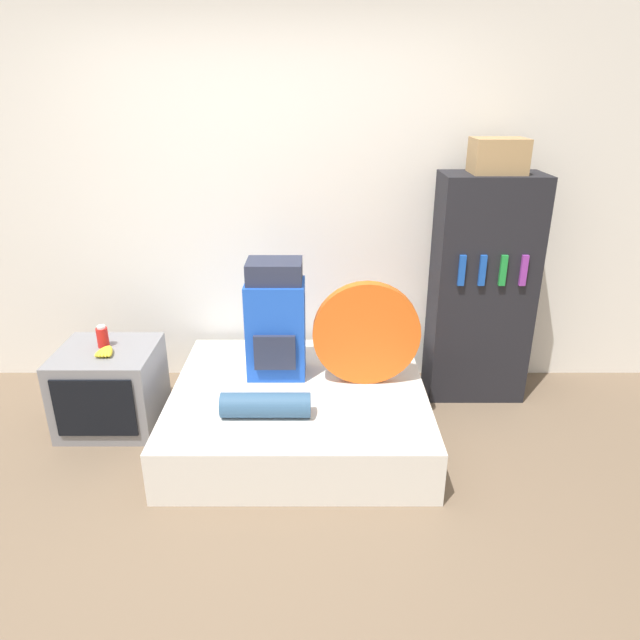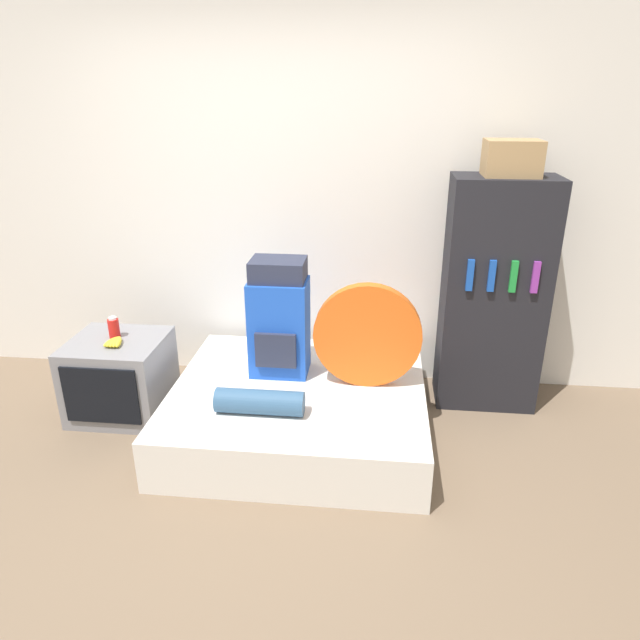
% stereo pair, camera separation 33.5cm
% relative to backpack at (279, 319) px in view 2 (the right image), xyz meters
% --- Properties ---
extents(ground_plane, '(16.00, 16.00, 0.00)m').
position_rel_backpack_xyz_m(ground_plane, '(-0.09, -1.05, -0.68)').
color(ground_plane, brown).
extents(wall_back, '(8.00, 0.05, 2.60)m').
position_rel_backpack_xyz_m(wall_back, '(-0.09, 0.63, 0.62)').
color(wall_back, white).
rests_on(wall_back, ground_plane).
extents(bed, '(1.55, 1.42, 0.32)m').
position_rel_backpack_xyz_m(bed, '(0.15, -0.19, -0.52)').
color(bed, silver).
rests_on(bed, ground_plane).
extents(backpack, '(0.36, 0.30, 0.75)m').
position_rel_backpack_xyz_m(backpack, '(0.00, 0.00, 0.00)').
color(backpack, blue).
rests_on(backpack, bed).
extents(tent_bag, '(0.66, 0.07, 0.66)m').
position_rel_backpack_xyz_m(tent_bag, '(0.56, -0.11, -0.04)').
color(tent_bag, '#E05B19').
rests_on(tent_bag, bed).
extents(sleeping_roll, '(0.50, 0.14, 0.14)m').
position_rel_backpack_xyz_m(sleeping_roll, '(-0.03, -0.52, -0.29)').
color(sleeping_roll, '#33567A').
rests_on(sleeping_roll, bed).
extents(television, '(0.60, 0.57, 0.52)m').
position_rel_backpack_xyz_m(television, '(-1.06, -0.09, -0.42)').
color(television, gray).
rests_on(television, ground_plane).
extents(canister, '(0.07, 0.07, 0.14)m').
position_rel_backpack_xyz_m(canister, '(-1.09, -0.03, -0.09)').
color(canister, red).
rests_on(canister, television).
extents(banana_bunch, '(0.12, 0.15, 0.04)m').
position_rel_backpack_xyz_m(banana_bunch, '(-1.03, -0.15, -0.14)').
color(banana_bunch, yellow).
rests_on(banana_bunch, television).
extents(bookshelf, '(0.65, 0.39, 1.54)m').
position_rel_backpack_xyz_m(bookshelf, '(1.37, 0.34, 0.09)').
color(bookshelf, black).
rests_on(bookshelf, ground_plane).
extents(cardboard_box, '(0.33, 0.25, 0.21)m').
position_rel_backpack_xyz_m(cardboard_box, '(1.38, 0.34, 0.96)').
color(cardboard_box, '#A88456').
rests_on(cardboard_box, bookshelf).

